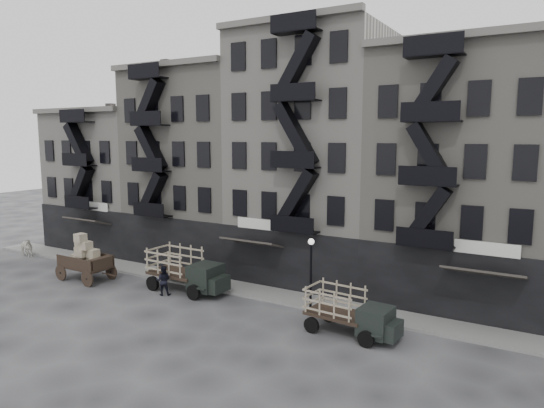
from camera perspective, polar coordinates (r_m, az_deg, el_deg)
The scene contains 12 objects.
ground at distance 28.36m, azimuth -3.43°, elevation -12.88°, with size 140.00×140.00×0.00m, color #38383A.
sidewalk at distance 31.33m, azimuth 0.44°, elevation -10.65°, with size 55.00×2.50×0.15m, color slate.
building_west at distance 47.30m, azimuth -17.21°, elevation 2.71°, with size 10.00×11.35×13.20m.
building_midwest at distance 40.40m, azimuth -7.62°, elevation 4.28°, with size 10.00×11.35×16.20m.
building_center at distance 35.11m, azimuth 5.41°, elevation 5.38°, with size 10.00×11.35×18.20m.
building_mideast at distance 32.28m, azimuth 21.72°, elevation 2.83°, with size 10.00×11.35×16.20m.
lamp_post at distance 28.24m, azimuth 4.60°, elevation -7.05°, with size 0.36×0.36×4.28m.
horse at distance 45.74m, azimuth -27.05°, elevation -4.57°, with size 0.88×1.93×1.63m, color silver.
wagon at distance 36.69m, azimuth -21.24°, elevation -5.44°, with size 3.99×2.21×3.34m.
stake_truck_west at distance 32.34m, azimuth -10.11°, elevation -7.33°, with size 5.70×2.49×2.83m.
stake_truck_east at distance 25.55m, azimuth 9.12°, elevation -12.06°, with size 4.99×2.36×2.43m.
pedestrian_mid at distance 32.02m, azimuth -12.66°, elevation -8.77°, with size 0.94×0.73×1.93m, color black.
Camera 1 is at (14.74, -22.00, 10.15)m, focal length 32.00 mm.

